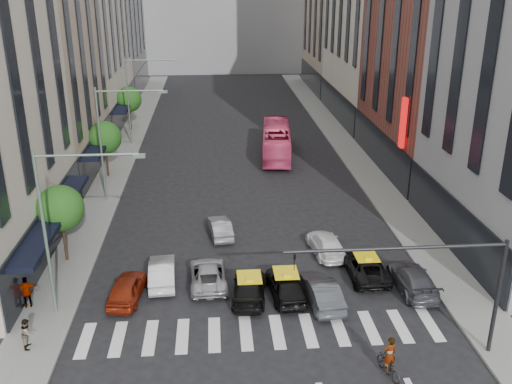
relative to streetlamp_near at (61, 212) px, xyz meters
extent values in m
plane|color=black|center=(10.04, -4.00, -5.90)|extent=(160.00, 160.00, 0.00)
cube|color=slate|center=(-1.46, 26.00, -5.83)|extent=(3.00, 96.00, 0.15)
cube|color=slate|center=(21.54, 26.00, -5.83)|extent=(3.00, 96.00, 0.15)
cube|color=tan|center=(-6.96, 24.00, 6.10)|extent=(8.00, 16.00, 24.00)
cube|color=brown|center=(27.04, 23.00, 7.10)|extent=(8.00, 18.00, 26.00)
cylinder|color=black|center=(-1.76, 6.00, -4.18)|extent=(0.18, 0.18, 3.15)
sphere|color=#194112|center=(-1.76, 6.00, -2.24)|extent=(2.88, 2.88, 2.88)
cylinder|color=black|center=(-1.76, 22.00, -4.18)|extent=(0.18, 0.18, 3.15)
sphere|color=#194112|center=(-1.76, 22.00, -2.24)|extent=(2.88, 2.88, 2.88)
cylinder|color=black|center=(-1.76, 38.00, -4.18)|extent=(0.18, 0.18, 3.15)
sphere|color=#194112|center=(-1.76, 38.00, -2.24)|extent=(2.88, 2.88, 2.88)
cylinder|color=gray|center=(-0.96, 0.00, -1.25)|extent=(0.16, 0.16, 9.00)
cylinder|color=gray|center=(1.54, 0.00, 2.95)|extent=(5.00, 0.12, 0.12)
cube|color=gray|center=(4.04, 0.00, 2.85)|extent=(0.60, 0.25, 0.18)
cylinder|color=gray|center=(-0.96, 16.00, -1.25)|extent=(0.16, 0.16, 9.00)
cylinder|color=gray|center=(1.54, 16.00, 2.95)|extent=(5.00, 0.12, 0.12)
cube|color=gray|center=(4.04, 16.00, 2.85)|extent=(0.60, 0.25, 0.18)
cylinder|color=gray|center=(-0.96, 32.00, -1.25)|extent=(0.16, 0.16, 9.00)
cylinder|color=gray|center=(1.54, 32.00, 2.95)|extent=(5.00, 0.12, 0.12)
cube|color=gray|center=(4.04, 32.00, 2.85)|extent=(0.60, 0.25, 0.18)
cylinder|color=black|center=(20.54, -5.00, -2.90)|extent=(0.20, 0.20, 6.00)
cylinder|color=black|center=(15.54, -5.00, -0.10)|extent=(10.00, 0.16, 0.16)
imported|color=black|center=(11.04, -5.00, -0.60)|extent=(0.13, 0.16, 0.80)
cube|color=red|center=(22.64, 16.00, 0.10)|extent=(0.30, 0.70, 4.00)
imported|color=maroon|center=(2.64, 1.23, -5.21)|extent=(2.08, 4.22, 1.38)
imported|color=silver|center=(4.45, 2.95, -5.21)|extent=(1.75, 4.31, 1.39)
imported|color=#A3A2A7|center=(7.14, 2.59, -5.27)|extent=(2.32, 4.69, 1.28)
imported|color=black|center=(9.44, 0.83, -5.25)|extent=(2.32, 4.68, 1.31)
imported|color=black|center=(11.48, 0.86, -5.16)|extent=(2.15, 4.49, 1.48)
imported|color=#3A3D41|center=(13.37, 0.01, -5.19)|extent=(1.97, 4.50, 1.44)
imported|color=black|center=(16.54, 2.77, -5.25)|extent=(2.22, 4.72, 1.31)
imported|color=#43444B|center=(18.85, 1.03, -5.21)|extent=(1.98, 4.81, 1.39)
imported|color=#A0A0A5|center=(7.97, 9.06, -5.27)|extent=(1.85, 4.00, 1.27)
imported|color=white|center=(14.77, 5.91, -5.25)|extent=(2.25, 4.65, 1.31)
imported|color=#E94477|center=(13.88, 27.14, -4.37)|extent=(3.69, 11.24, 3.07)
imported|color=black|center=(15.26, -6.22, -5.42)|extent=(1.13, 1.95, 0.97)
imported|color=gray|center=(15.26, -6.22, -4.05)|extent=(0.74, 0.59, 1.77)
imported|color=gray|center=(-1.49, -3.02, -4.97)|extent=(0.68, 0.82, 1.56)
imported|color=gray|center=(-2.56, 0.63, -4.86)|extent=(1.13, 0.70, 1.79)
camera|label=1|loc=(7.67, -26.83, 11.18)|focal=40.00mm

